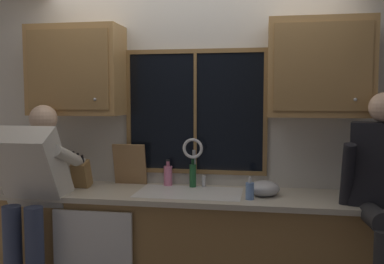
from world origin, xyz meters
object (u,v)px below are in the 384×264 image
Objects in this scene: bottle_green_glass at (193,175)px; knife_block at (81,174)px; soap_dispenser at (250,191)px; bottle_tall_clear at (168,175)px; mixing_bowl at (264,188)px; person_standing at (32,190)px; cutting_board at (130,164)px.

knife_block is at bearing -169.32° from bottle_green_glass.
bottle_tall_clear is at bearing 151.84° from soap_dispenser.
soap_dispenser is 0.78× the size of bottle_tall_clear.
mixing_bowl is 0.81m from bottle_tall_clear.
mixing_bowl is at bearing -1.06° from knife_block.
person_standing is at bearing -168.78° from mixing_bowl.
cutting_board reaches higher than soap_dispenser.
cutting_board is at bearing 43.70° from person_standing.
person_standing is 1.05m from bottle_tall_clear.
cutting_board is at bearing 160.46° from soap_dispenser.
soap_dispenser is at bearing 6.80° from person_standing.
knife_block reaches higher than bottle_tall_clear.
knife_block is 1.45m from mixing_bowl.
knife_block reaches higher than soap_dispenser.
bottle_tall_clear is (0.32, 0.01, -0.08)m from cutting_board.
mixing_bowl is at bearing 55.30° from soap_dispenser.
cutting_board reaches higher than mixing_bowl.
person_standing is 6.94× the size of mixing_bowl.
bottle_green_glass is at bearing -2.04° from cutting_board.
bottle_tall_clear is (0.89, 0.55, 0.04)m from person_standing.
bottle_green_glass is 0.21m from bottle_tall_clear.
cutting_board is at bearing 28.27° from knife_block.
cutting_board is at bearing -178.70° from bottle_tall_clear.
soap_dispenser is at bearing -19.54° from cutting_board.
soap_dispenser is at bearing -7.24° from knife_block.
bottle_tall_clear is at bearing 31.67° from person_standing.
mixing_bowl is at bearing 11.22° from person_standing.
cutting_board is at bearing 177.96° from bottle_green_glass.
bottle_green_glass reaches higher than bottle_tall_clear.
cutting_board is 1.13m from mixing_bowl.
knife_block is 0.70m from bottle_tall_clear.
person_standing is 1.71m from mixing_bowl.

